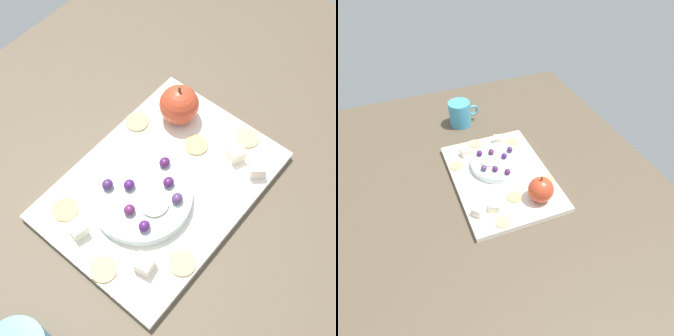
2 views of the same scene
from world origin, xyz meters
TOP-DOWN VIEW (x-y plane):
  - table at (0.00, 0.00)cm, footprint 119.59×98.27cm
  - platter at (0.75, -2.27)cm, footprint 38.75×27.78cm
  - serving_dish at (5.19, -3.00)cm, footprint 16.92×16.92cm
  - apple_whole at (-11.99, -8.89)cm, footprint 7.16×7.16cm
  - apple_stem at (-11.99, -8.89)cm, footprint 0.50×0.50cm
  - cheese_cube_0 at (13.66, 5.12)cm, footprint 3.04×3.04cm
  - cheese_cube_1 at (-11.29, 4.25)cm, footprint 3.46×3.46cm
  - cheese_cube_2 at (-11.10, 8.78)cm, footprint 3.66×3.66cm
  - cheese_cube_3 at (15.95, -6.69)cm, footprint 3.12×3.12cm
  - cracker_0 at (-6.12, -13.96)cm, footprint 4.27×4.27cm
  - cracker_1 at (-16.00, 3.61)cm, footprint 4.27×4.27cm
  - cracker_2 at (14.65, -11.24)cm, footprint 4.27×4.27cm
  - cracker_3 at (-9.00, -2.51)cm, footprint 4.27×4.27cm
  - cracker_4 at (17.98, 0.57)cm, footprint 4.27×4.27cm
  - cracker_5 at (9.59, 9.18)cm, footprint 4.27×4.27cm
  - grape_0 at (2.57, 2.45)cm, footprint 1.92×1.73cm
  - grape_1 at (5.58, -5.08)cm, footprint 1.92×1.73cm
  - grape_2 at (1.13, -0.50)cm, footprint 1.92×1.73cm
  - grape_3 at (9.48, 1.57)cm, footprint 1.92×1.73cm
  - grape_4 at (8.89, -2.05)cm, footprint 1.92×1.73cm
  - grape_5 at (7.77, -7.80)cm, footprint 1.92×1.73cm
  - grape_6 at (-1.38, -3.42)cm, footprint 1.92×1.73cm
  - apple_slice_0 at (5.41, 0.02)cm, footprint 4.73×4.73cm

SIDE VIEW (x-z plane):
  - table at x=0.00cm, z-range 0.00..3.32cm
  - platter at x=0.75cm, z-range 3.32..4.97cm
  - cracker_0 at x=-6.12cm, z-range 4.97..5.37cm
  - cracker_1 at x=-16.00cm, z-range 4.97..5.37cm
  - cracker_2 at x=14.65cm, z-range 4.97..5.37cm
  - cracker_3 at x=-9.00cm, z-range 4.97..5.37cm
  - cracker_4 at x=17.98cm, z-range 4.97..5.37cm
  - cracker_5 at x=9.59cm, z-range 4.97..5.37cm
  - serving_dish at x=5.19cm, z-range 4.97..7.14cm
  - cheese_cube_0 at x=13.66cm, z-range 4.97..7.56cm
  - cheese_cube_1 at x=-11.29cm, z-range 4.97..7.56cm
  - cheese_cube_2 at x=-11.10cm, z-range 4.97..7.56cm
  - cheese_cube_3 at x=15.95cm, z-range 4.97..7.56cm
  - apple_slice_0 at x=5.41cm, z-range 7.14..7.74cm
  - grape_6 at x=-1.38cm, z-range 7.14..8.68cm
  - grape_2 at x=1.13cm, z-range 7.14..8.72cm
  - grape_1 at x=5.58cm, z-range 7.14..8.81cm
  - grape_4 at x=8.89cm, z-range 7.14..8.82cm
  - grape_0 at x=2.57cm, z-range 7.14..8.83cm
  - grape_5 at x=7.77cm, z-range 7.14..8.90cm
  - grape_3 at x=9.48cm, z-range 7.14..8.90cm
  - apple_whole at x=-11.99cm, z-range 4.97..12.13cm
  - apple_stem at x=-11.99cm, z-range 12.13..13.33cm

